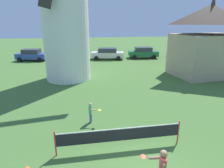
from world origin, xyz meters
TOP-DOWN VIEW (x-y plane):
  - tennis_net at (-0.42, 1.96)m, footprint 5.33×0.06m
  - player_near at (0.42, -0.35)m, footprint 0.78×0.76m
  - player_far at (-1.47, 4.47)m, footprint 0.67×0.61m
  - parked_car_blue at (-8.30, 22.95)m, footprint 4.21×2.49m
  - parked_car_silver at (-3.58, 22.10)m, footprint 4.14×2.03m
  - parked_car_cream at (2.02, 22.26)m, footprint 4.71×2.49m
  - parked_car_green at (7.29, 22.31)m, footprint 4.38×2.29m
  - parked_car_black at (13.21, 22.06)m, footprint 4.08×2.25m
  - chapel at (10.29, 12.29)m, footprint 6.75×5.26m

SIDE VIEW (x-z plane):
  - player_far at x=-1.47m, z-range 0.08..1.21m
  - tennis_net at x=-0.42m, z-range 0.14..1.24m
  - parked_car_black at x=13.21m, z-range 0.03..1.59m
  - parked_car_blue at x=-8.30m, z-range 0.03..1.59m
  - parked_car_silver at x=-3.58m, z-range 0.03..1.59m
  - parked_car_green at x=7.29m, z-range 0.03..1.59m
  - parked_car_cream at x=2.02m, z-range 0.03..1.59m
  - player_near at x=0.42m, z-range 0.10..1.61m
  - chapel at x=10.29m, z-range -0.52..7.08m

